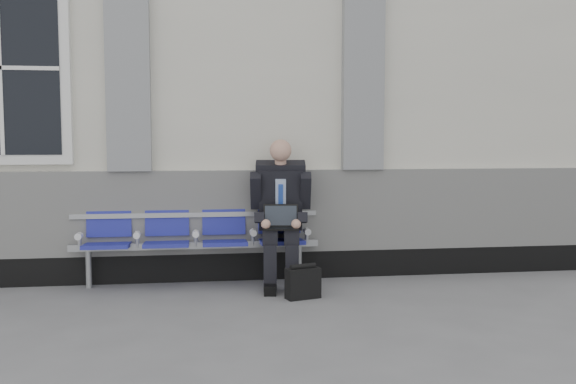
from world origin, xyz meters
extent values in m
cube|color=beige|center=(0.00, 3.50, 2.10)|extent=(14.00, 4.00, 4.20)
cube|color=gray|center=(1.60, 1.44, 2.40)|extent=(0.45, 0.14, 2.40)
cube|color=gray|center=(4.10, 1.44, 2.40)|extent=(0.45, 0.14, 2.40)
cube|color=white|center=(0.35, 1.46, 2.25)|extent=(1.35, 0.10, 1.95)
cube|color=black|center=(0.35, 1.41, 2.25)|extent=(1.15, 0.02, 1.75)
cube|color=#9EA0A3|center=(2.28, 1.30, 0.42)|extent=(2.60, 0.07, 0.07)
cube|color=#9EA0A3|center=(2.28, 1.42, 0.73)|extent=(2.60, 0.05, 0.05)
cylinder|color=#9EA0A3|center=(1.18, 1.30, 0.20)|extent=(0.06, 0.06, 0.39)
cylinder|color=#9EA0A3|center=(3.38, 1.30, 0.20)|extent=(0.06, 0.06, 0.39)
cube|color=navy|center=(1.38, 1.22, 0.45)|extent=(0.46, 0.42, 0.07)
cube|color=navy|center=(1.38, 1.43, 0.71)|extent=(0.46, 0.10, 0.40)
cube|color=navy|center=(1.98, 1.22, 0.45)|extent=(0.46, 0.42, 0.07)
cube|color=navy|center=(1.98, 1.43, 0.71)|extent=(0.46, 0.10, 0.40)
cube|color=navy|center=(2.58, 1.22, 0.45)|extent=(0.46, 0.42, 0.07)
cube|color=navy|center=(2.58, 1.43, 0.71)|extent=(0.46, 0.10, 0.40)
cube|color=navy|center=(3.18, 1.22, 0.45)|extent=(0.46, 0.42, 0.07)
cube|color=navy|center=(3.18, 1.43, 0.71)|extent=(0.46, 0.10, 0.40)
cylinder|color=white|center=(1.10, 1.25, 0.55)|extent=(0.07, 0.12, 0.07)
cylinder|color=white|center=(1.68, 1.25, 0.55)|extent=(0.07, 0.12, 0.07)
cylinder|color=white|center=(2.28, 1.25, 0.55)|extent=(0.07, 0.12, 0.07)
cylinder|color=white|center=(2.88, 1.25, 0.55)|extent=(0.07, 0.12, 0.07)
cylinder|color=white|center=(3.46, 1.25, 0.55)|extent=(0.07, 0.12, 0.07)
cube|color=black|center=(3.01, 0.81, 0.05)|extent=(0.15, 0.30, 0.10)
cube|color=black|center=(3.23, 0.79, 0.05)|extent=(0.15, 0.30, 0.10)
cube|color=black|center=(3.02, 0.88, 0.25)|extent=(0.15, 0.16, 0.47)
cube|color=black|center=(3.23, 0.85, 0.25)|extent=(0.15, 0.16, 0.47)
cube|color=black|center=(3.04, 1.12, 0.55)|extent=(0.21, 0.51, 0.15)
cube|color=black|center=(3.26, 1.09, 0.55)|extent=(0.21, 0.51, 0.15)
cube|color=black|center=(3.18, 1.32, 0.91)|extent=(0.50, 0.42, 0.69)
cube|color=#AFC2E6|center=(3.16, 1.19, 0.93)|extent=(0.12, 0.11, 0.39)
cube|color=#264AB3|center=(3.16, 1.18, 0.91)|extent=(0.06, 0.09, 0.32)
cube|color=black|center=(3.17, 1.29, 1.23)|extent=(0.55, 0.32, 0.16)
cylinder|color=tan|center=(3.17, 1.24, 1.31)|extent=(0.12, 0.12, 0.11)
sphere|color=tan|center=(3.16, 1.17, 1.42)|extent=(0.23, 0.23, 0.23)
cube|color=black|center=(2.91, 1.24, 0.99)|extent=(0.14, 0.32, 0.41)
cube|color=black|center=(3.43, 1.18, 0.99)|extent=(0.14, 0.32, 0.41)
cube|color=black|center=(2.93, 1.04, 0.73)|extent=(0.14, 0.35, 0.15)
cube|color=black|center=(3.36, 0.99, 0.73)|extent=(0.14, 0.35, 0.15)
sphere|color=tan|center=(2.97, 0.88, 0.69)|extent=(0.10, 0.10, 0.10)
sphere|color=tan|center=(3.28, 0.85, 0.69)|extent=(0.10, 0.10, 0.10)
cube|color=black|center=(3.14, 0.95, 0.63)|extent=(0.39, 0.29, 0.02)
cube|color=black|center=(3.15, 1.08, 0.75)|extent=(0.37, 0.14, 0.23)
cube|color=black|center=(3.15, 1.07, 0.75)|extent=(0.33, 0.11, 0.20)
cube|color=black|center=(3.30, 0.57, 0.15)|extent=(0.36, 0.23, 0.30)
cylinder|color=black|center=(3.30, 0.57, 0.31)|extent=(0.27, 0.13, 0.05)
camera|label=1|loc=(2.32, -5.44, 1.56)|focal=40.00mm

